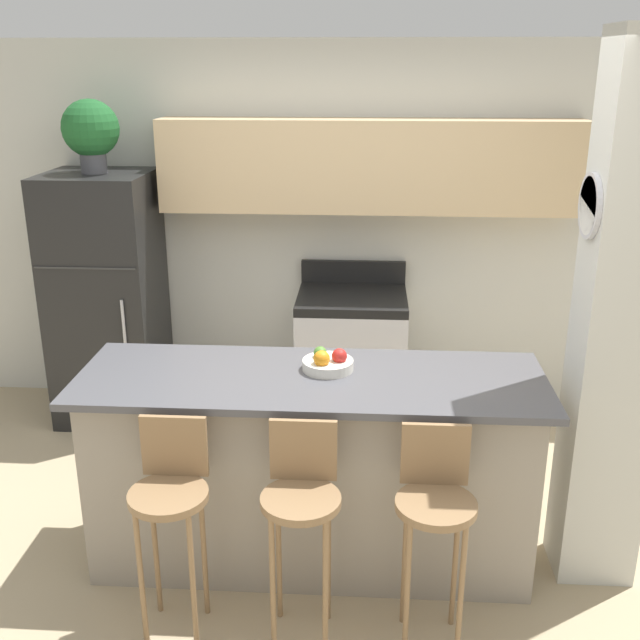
{
  "coord_description": "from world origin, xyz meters",
  "views": [
    {
      "loc": [
        0.25,
        -3.24,
        2.41
      ],
      "look_at": [
        0.0,
        0.67,
        1.04
      ],
      "focal_mm": 42.0,
      "sensor_mm": 36.0,
      "label": 1
    }
  ],
  "objects_px": {
    "refrigerator": "(107,299)",
    "trash_bin": "(186,404)",
    "stove_range": "(351,357)",
    "potted_plant_on_fridge": "(91,131)",
    "bar_stool_left": "(171,497)",
    "fruit_bowl": "(328,363)",
    "bar_stool_mid": "(301,502)",
    "bar_stool_right": "(435,507)"
  },
  "relations": [
    {
      "from": "bar_stool_left",
      "to": "fruit_bowl",
      "type": "distance_m",
      "value": 0.97
    },
    {
      "from": "bar_stool_left",
      "to": "potted_plant_on_fridge",
      "type": "height_order",
      "value": "potted_plant_on_fridge"
    },
    {
      "from": "bar_stool_mid",
      "to": "trash_bin",
      "type": "height_order",
      "value": "bar_stool_mid"
    },
    {
      "from": "bar_stool_left",
      "to": "bar_stool_mid",
      "type": "xyz_separation_m",
      "value": [
        0.56,
        0.0,
        0.0
      ]
    },
    {
      "from": "bar_stool_mid",
      "to": "trash_bin",
      "type": "bearing_deg",
      "value": 117.33
    },
    {
      "from": "bar_stool_left",
      "to": "trash_bin",
      "type": "xyz_separation_m",
      "value": [
        -0.4,
        1.86,
        -0.46
      ]
    },
    {
      "from": "fruit_bowl",
      "to": "trash_bin",
      "type": "relative_size",
      "value": 0.65
    },
    {
      "from": "bar_stool_mid",
      "to": "bar_stool_right",
      "type": "distance_m",
      "value": 0.56
    },
    {
      "from": "bar_stool_right",
      "to": "bar_stool_mid",
      "type": "bearing_deg",
      "value": 180.0
    },
    {
      "from": "stove_range",
      "to": "potted_plant_on_fridge",
      "type": "height_order",
      "value": "potted_plant_on_fridge"
    },
    {
      "from": "fruit_bowl",
      "to": "bar_stool_left",
      "type": "bearing_deg",
      "value": -135.47
    },
    {
      "from": "trash_bin",
      "to": "fruit_bowl",
      "type": "bearing_deg",
      "value": -50.05
    },
    {
      "from": "potted_plant_on_fridge",
      "to": "trash_bin",
      "type": "relative_size",
      "value": 1.23
    },
    {
      "from": "bar_stool_mid",
      "to": "fruit_bowl",
      "type": "xyz_separation_m",
      "value": [
        0.08,
        0.62,
        0.38
      ]
    },
    {
      "from": "bar_stool_mid",
      "to": "trash_bin",
      "type": "xyz_separation_m",
      "value": [
        -0.96,
        1.86,
        -0.46
      ]
    },
    {
      "from": "refrigerator",
      "to": "trash_bin",
      "type": "bearing_deg",
      "value": -22.61
    },
    {
      "from": "bar_stool_left",
      "to": "fruit_bowl",
      "type": "xyz_separation_m",
      "value": [
        0.63,
        0.62,
        0.38
      ]
    },
    {
      "from": "refrigerator",
      "to": "trash_bin",
      "type": "height_order",
      "value": "refrigerator"
    },
    {
      "from": "stove_range",
      "to": "bar_stool_mid",
      "type": "relative_size",
      "value": 1.09
    },
    {
      "from": "bar_stool_right",
      "to": "potted_plant_on_fridge",
      "type": "distance_m",
      "value": 3.24
    },
    {
      "from": "stove_range",
      "to": "potted_plant_on_fridge",
      "type": "xyz_separation_m",
      "value": [
        -1.68,
        -0.03,
        1.52
      ]
    },
    {
      "from": "refrigerator",
      "to": "stove_range",
      "type": "xyz_separation_m",
      "value": [
        1.68,
        0.03,
        -0.4
      ]
    },
    {
      "from": "potted_plant_on_fridge",
      "to": "fruit_bowl",
      "type": "xyz_separation_m",
      "value": [
        1.6,
        -1.47,
        -0.95
      ]
    },
    {
      "from": "bar_stool_mid",
      "to": "potted_plant_on_fridge",
      "type": "height_order",
      "value": "potted_plant_on_fridge"
    },
    {
      "from": "stove_range",
      "to": "bar_stool_right",
      "type": "xyz_separation_m",
      "value": [
        0.4,
        -2.12,
        0.19
      ]
    },
    {
      "from": "refrigerator",
      "to": "bar_stool_left",
      "type": "height_order",
      "value": "refrigerator"
    },
    {
      "from": "refrigerator",
      "to": "potted_plant_on_fridge",
      "type": "xyz_separation_m",
      "value": [
        -0.0,
        0.0,
        1.12
      ]
    },
    {
      "from": "bar_stool_mid",
      "to": "bar_stool_right",
      "type": "height_order",
      "value": "same"
    },
    {
      "from": "stove_range",
      "to": "potted_plant_on_fridge",
      "type": "bearing_deg",
      "value": -179.11
    },
    {
      "from": "stove_range",
      "to": "bar_stool_left",
      "type": "xyz_separation_m",
      "value": [
        -0.72,
        -2.12,
        0.19
      ]
    },
    {
      "from": "stove_range",
      "to": "fruit_bowl",
      "type": "relative_size",
      "value": 4.35
    },
    {
      "from": "potted_plant_on_fridge",
      "to": "refrigerator",
      "type": "bearing_deg",
      "value": -62.86
    },
    {
      "from": "refrigerator",
      "to": "fruit_bowl",
      "type": "relative_size",
      "value": 6.97
    },
    {
      "from": "bar_stool_left",
      "to": "fruit_bowl",
      "type": "height_order",
      "value": "fruit_bowl"
    },
    {
      "from": "bar_stool_mid",
      "to": "potted_plant_on_fridge",
      "type": "bearing_deg",
      "value": 126.06
    },
    {
      "from": "stove_range",
      "to": "potted_plant_on_fridge",
      "type": "relative_size",
      "value": 2.3
    },
    {
      "from": "bar_stool_left",
      "to": "potted_plant_on_fridge",
      "type": "distance_m",
      "value": 2.66
    },
    {
      "from": "refrigerator",
      "to": "bar_stool_mid",
      "type": "height_order",
      "value": "refrigerator"
    },
    {
      "from": "bar_stool_left",
      "to": "fruit_bowl",
      "type": "bearing_deg",
      "value": 44.53
    },
    {
      "from": "bar_stool_right",
      "to": "trash_bin",
      "type": "height_order",
      "value": "bar_stool_right"
    },
    {
      "from": "bar_stool_right",
      "to": "fruit_bowl",
      "type": "xyz_separation_m",
      "value": [
        -0.48,
        0.62,
        0.38
      ]
    },
    {
      "from": "bar_stool_right",
      "to": "potted_plant_on_fridge",
      "type": "relative_size",
      "value": 2.11
    }
  ]
}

